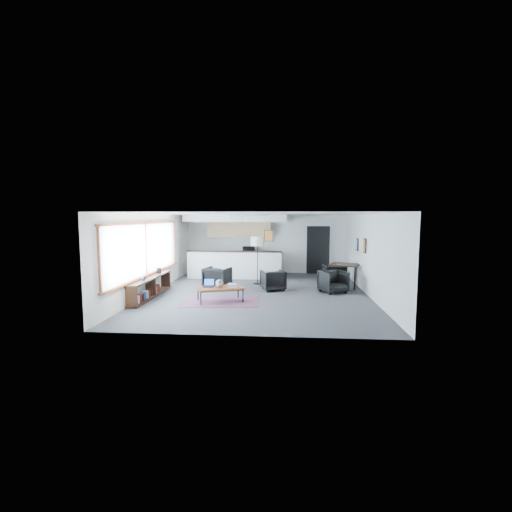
# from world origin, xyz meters

# --- Properties ---
(room) EXTENTS (7.02, 9.02, 2.62)m
(room) POSITION_xyz_m (0.00, 0.00, 1.30)
(room) COLOR #48484B
(room) RESTS_ON ground
(window) EXTENTS (0.10, 5.95, 1.66)m
(window) POSITION_xyz_m (-3.46, -0.90, 1.46)
(window) COLOR #8CBFFF
(window) RESTS_ON room
(console) EXTENTS (0.35, 3.00, 0.80)m
(console) POSITION_xyz_m (-3.30, -1.05, 0.33)
(console) COLOR #331D11
(console) RESTS_ON floor
(kitchenette) EXTENTS (4.20, 1.96, 2.60)m
(kitchenette) POSITION_xyz_m (-1.20, 3.71, 1.38)
(kitchenette) COLOR white
(kitchenette) RESTS_ON floor
(doorway) EXTENTS (1.10, 0.12, 2.15)m
(doorway) POSITION_xyz_m (2.30, 4.42, 1.07)
(doorway) COLOR black
(doorway) RESTS_ON room
(track_light) EXTENTS (1.60, 0.07, 0.15)m
(track_light) POSITION_xyz_m (-0.59, 2.20, 2.53)
(track_light) COLOR silver
(track_light) RESTS_ON room
(wall_art_lower) EXTENTS (0.03, 0.38, 0.48)m
(wall_art_lower) POSITION_xyz_m (3.47, 0.40, 1.55)
(wall_art_lower) COLOR black
(wall_art_lower) RESTS_ON room
(wall_art_upper) EXTENTS (0.03, 0.34, 0.44)m
(wall_art_upper) POSITION_xyz_m (3.47, 1.70, 1.50)
(wall_art_upper) COLOR black
(wall_art_upper) RESTS_ON room
(kilim_rug) EXTENTS (2.35, 1.72, 0.01)m
(kilim_rug) POSITION_xyz_m (-1.05, -1.40, 0.01)
(kilim_rug) COLOR #663754
(kilim_rug) RESTS_ON floor
(coffee_table) EXTENTS (1.50, 1.14, 0.44)m
(coffee_table) POSITION_xyz_m (-1.05, -1.40, 0.40)
(coffee_table) COLOR brown
(coffee_table) RESTS_ON floor
(laptop) EXTENTS (0.33, 0.27, 0.23)m
(laptop) POSITION_xyz_m (-1.40, -1.32, 0.50)
(laptop) COLOR black
(laptop) RESTS_ON coffee_table
(ceramic_pot) EXTENTS (0.23, 0.23, 0.23)m
(ceramic_pot) POSITION_xyz_m (-1.05, -1.44, 0.55)
(ceramic_pot) COLOR gray
(ceramic_pot) RESTS_ON coffee_table
(book_stack) EXTENTS (0.32, 0.27, 0.09)m
(book_stack) POSITION_xyz_m (-0.69, -1.30, 0.48)
(book_stack) COLOR silver
(book_stack) RESTS_ON coffee_table
(coaster) EXTENTS (0.11, 0.11, 0.01)m
(coaster) POSITION_xyz_m (-0.87, -1.64, 0.44)
(coaster) COLOR #E5590C
(coaster) RESTS_ON coffee_table
(armchair_left) EXTENTS (0.97, 0.93, 0.84)m
(armchair_left) POSITION_xyz_m (-1.50, 0.58, 0.42)
(armchair_left) COLOR black
(armchair_left) RESTS_ON floor
(armchair_right) EXTENTS (0.92, 0.89, 0.76)m
(armchair_right) POSITION_xyz_m (0.45, 0.45, 0.38)
(armchair_right) COLOR black
(armchair_right) RESTS_ON floor
(floor_lamp) EXTENTS (0.67, 0.67, 1.77)m
(floor_lamp) POSITION_xyz_m (-0.17, 1.64, 1.54)
(floor_lamp) COLOR black
(floor_lamp) RESTS_ON floor
(dining_table) EXTENTS (1.27, 1.27, 0.83)m
(dining_table) POSITION_xyz_m (3.00, 1.29, 0.75)
(dining_table) COLOR #331D11
(dining_table) RESTS_ON floor
(dining_chair_near) EXTENTS (0.86, 0.84, 0.68)m
(dining_chair_near) POSITION_xyz_m (2.45, 0.22, 0.34)
(dining_chair_near) COLOR black
(dining_chair_near) RESTS_ON floor
(dining_chair_far) EXTENTS (0.72, 0.69, 0.68)m
(dining_chair_far) POSITION_xyz_m (2.68, 1.84, 0.34)
(dining_chair_far) COLOR black
(dining_chair_far) RESTS_ON floor
(microwave) EXTENTS (0.51, 0.31, 0.33)m
(microwave) POSITION_xyz_m (-0.75, 4.15, 1.10)
(microwave) COLOR black
(microwave) RESTS_ON kitchenette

